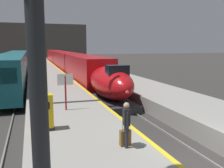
{
  "coord_description": "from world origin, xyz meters",
  "views": [
    {
      "loc": [
        -6.04,
        -7.82,
        4.75
      ],
      "look_at": [
        -0.09,
        10.13,
        1.8
      ],
      "focal_mm": 39.31,
      "sensor_mm": 36.0,
      "label": 1
    }
  ],
  "objects_px": {
    "highspeed_train_main": "(67,62)",
    "ticket_machine_yellow": "(45,113)",
    "station_column_mid": "(30,6)",
    "passenger_near_edge": "(126,121)",
    "rolling_suitcase": "(125,138)",
    "regional_train_adjacent": "(15,65)",
    "departure_info_board": "(65,84)"
  },
  "relations": [
    {
      "from": "departure_info_board",
      "to": "rolling_suitcase",
      "type": "bearing_deg",
      "value": -76.75
    },
    {
      "from": "station_column_mid",
      "to": "passenger_near_edge",
      "type": "xyz_separation_m",
      "value": [
        3.06,
        -8.06,
        -5.11
      ]
    },
    {
      "from": "station_column_mid",
      "to": "rolling_suitcase",
      "type": "xyz_separation_m",
      "value": [
        3.08,
        -7.92,
        -5.79
      ]
    },
    {
      "from": "regional_train_adjacent",
      "to": "departure_info_board",
      "type": "bearing_deg",
      "value": -79.88
    },
    {
      "from": "regional_train_adjacent",
      "to": "passenger_near_edge",
      "type": "bearing_deg",
      "value": -79.29
    },
    {
      "from": "rolling_suitcase",
      "to": "passenger_near_edge",
      "type": "bearing_deg",
      "value": -97.55
    },
    {
      "from": "station_column_mid",
      "to": "ticket_machine_yellow",
      "type": "xyz_separation_m",
      "value": [
        0.35,
        -5.14,
        -5.35
      ]
    },
    {
      "from": "regional_train_adjacent",
      "to": "rolling_suitcase",
      "type": "bearing_deg",
      "value": -79.21
    },
    {
      "from": "regional_train_adjacent",
      "to": "rolling_suitcase",
      "type": "distance_m",
      "value": 28.22
    },
    {
      "from": "passenger_near_edge",
      "to": "ticket_machine_yellow",
      "type": "height_order",
      "value": "passenger_near_edge"
    },
    {
      "from": "departure_info_board",
      "to": "regional_train_adjacent",
      "type": "bearing_deg",
      "value": 100.12
    },
    {
      "from": "passenger_near_edge",
      "to": "departure_info_board",
      "type": "bearing_deg",
      "value": 102.8
    },
    {
      "from": "regional_train_adjacent",
      "to": "passenger_near_edge",
      "type": "xyz_separation_m",
      "value": [
        5.26,
        -27.84,
        -0.09
      ]
    },
    {
      "from": "station_column_mid",
      "to": "rolling_suitcase",
      "type": "relative_size",
      "value": 10.45
    },
    {
      "from": "departure_info_board",
      "to": "passenger_near_edge",
      "type": "bearing_deg",
      "value": -77.2
    },
    {
      "from": "ticket_machine_yellow",
      "to": "departure_info_board",
      "type": "xyz_separation_m",
      "value": [
        1.34,
        3.13,
        0.77
      ]
    },
    {
      "from": "highspeed_train_main",
      "to": "station_column_mid",
      "type": "height_order",
      "value": "station_column_mid"
    },
    {
      "from": "highspeed_train_main",
      "to": "passenger_near_edge",
      "type": "height_order",
      "value": "highspeed_train_main"
    },
    {
      "from": "passenger_near_edge",
      "to": "rolling_suitcase",
      "type": "bearing_deg",
      "value": 82.45
    },
    {
      "from": "rolling_suitcase",
      "to": "ticket_machine_yellow",
      "type": "distance_m",
      "value": 3.92
    },
    {
      "from": "station_column_mid",
      "to": "passenger_near_edge",
      "type": "bearing_deg",
      "value": -69.19
    },
    {
      "from": "highspeed_train_main",
      "to": "ticket_machine_yellow",
      "type": "distance_m",
      "value": 32.41
    },
    {
      "from": "highspeed_train_main",
      "to": "ticket_machine_yellow",
      "type": "height_order",
      "value": "highspeed_train_main"
    },
    {
      "from": "passenger_near_edge",
      "to": "departure_info_board",
      "type": "distance_m",
      "value": 6.22
    },
    {
      "from": "regional_train_adjacent",
      "to": "station_column_mid",
      "type": "bearing_deg",
      "value": -83.65
    },
    {
      "from": "passenger_near_edge",
      "to": "rolling_suitcase",
      "type": "distance_m",
      "value": 0.7
    },
    {
      "from": "highspeed_train_main",
      "to": "regional_train_adjacent",
      "type": "relative_size",
      "value": 1.56
    },
    {
      "from": "ticket_machine_yellow",
      "to": "highspeed_train_main",
      "type": "bearing_deg",
      "value": 80.14
    },
    {
      "from": "regional_train_adjacent",
      "to": "rolling_suitcase",
      "type": "relative_size",
      "value": 37.27
    },
    {
      "from": "highspeed_train_main",
      "to": "rolling_suitcase",
      "type": "relative_size",
      "value": 58.22
    },
    {
      "from": "highspeed_train_main",
      "to": "departure_info_board",
      "type": "relative_size",
      "value": 26.97
    },
    {
      "from": "regional_train_adjacent",
      "to": "departure_info_board",
      "type": "xyz_separation_m",
      "value": [
        3.89,
        -21.8,
        0.43
      ]
    }
  ]
}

